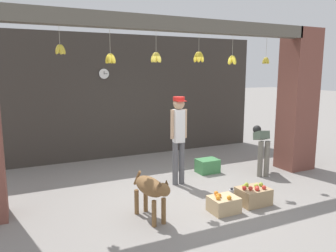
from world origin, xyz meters
name	(u,v)px	position (x,y,z in m)	size (l,w,h in m)	color
ground_plane	(178,193)	(0.00, 0.00, 0.00)	(60.00, 60.00, 0.00)	gray
shop_back_wall	(125,97)	(0.00, 3.06, 1.58)	(7.70, 0.12, 3.17)	#38332D
shop_pillar_right	(298,101)	(3.20, 0.30, 1.58)	(0.70, 0.60, 3.17)	brown
storefront_awning	(176,27)	(0.00, 0.12, 3.01)	(5.80, 0.29, 0.81)	#5B564C
dog	(151,189)	(-0.87, -0.79, 0.50)	(0.38, 1.00, 0.72)	brown
shopkeeper	(179,133)	(0.23, 0.45, 1.05)	(0.34, 0.29, 1.76)	#56565B
worker_stooping	(261,144)	(2.19, 0.29, 0.67)	(0.48, 0.74, 1.01)	#6B665B
fruit_crate_oranges	(224,204)	(0.29, -1.03, 0.13)	(0.45, 0.37, 0.32)	tan
fruit_crate_apples	(253,195)	(0.93, -0.98, 0.15)	(0.52, 0.41, 0.35)	tan
produce_box_green	(207,166)	(1.17, 0.85, 0.15)	(0.47, 0.36, 0.30)	#42844C
water_bottle	(231,197)	(0.59, -0.83, 0.13)	(0.08, 0.08, 0.29)	silver
wall_clock	(104,74)	(-0.57, 2.98, 2.18)	(0.26, 0.03, 0.26)	black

